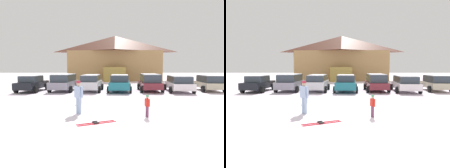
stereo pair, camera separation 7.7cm
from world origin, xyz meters
The scene contains 13 objects.
ground centered at (0.00, 0.00, 0.00)m, with size 160.00×160.00×0.00m, color white.
ski_lodge centered at (-0.20, 31.14, 4.19)m, with size 17.07×10.97×8.26m.
parked_black_sedan centered at (-8.59, 12.48, 0.81)m, with size 2.26×4.38×1.58m.
parked_grey_wagon centered at (-5.54, 12.90, 0.91)m, with size 2.42×4.58×1.70m.
parked_silver_wagon centered at (-2.81, 12.62, 0.88)m, with size 2.29×4.27×1.63m.
parked_teal_hatchback centered at (-0.02, 12.45, 0.84)m, with size 2.45×4.65×1.65m.
parked_maroon_van centered at (3.00, 12.81, 0.92)m, with size 2.26×4.42×1.70m.
parked_white_suv centered at (5.69, 12.27, 0.86)m, with size 2.58×4.89×1.56m.
parked_beige_suv centered at (8.93, 12.86, 0.86)m, with size 2.50×4.23×1.59m.
skier_child_in_pink_snowsuit centered at (-2.83, 5.88, 0.50)m, with size 0.32×0.18×0.89m.
skier_adult_in_blue_parka centered at (-2.44, 2.98, 0.94)m, with size 0.50×0.44×1.67m.
skier_child_in_red_jacket centered at (0.89, 2.30, 0.59)m, with size 0.22×0.37×1.05m.
pair_of_skis centered at (-1.42, 1.24, 0.02)m, with size 1.66×0.98×0.08m.
Camera 2 is at (-0.69, -6.95, 2.34)m, focal length 32.00 mm.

